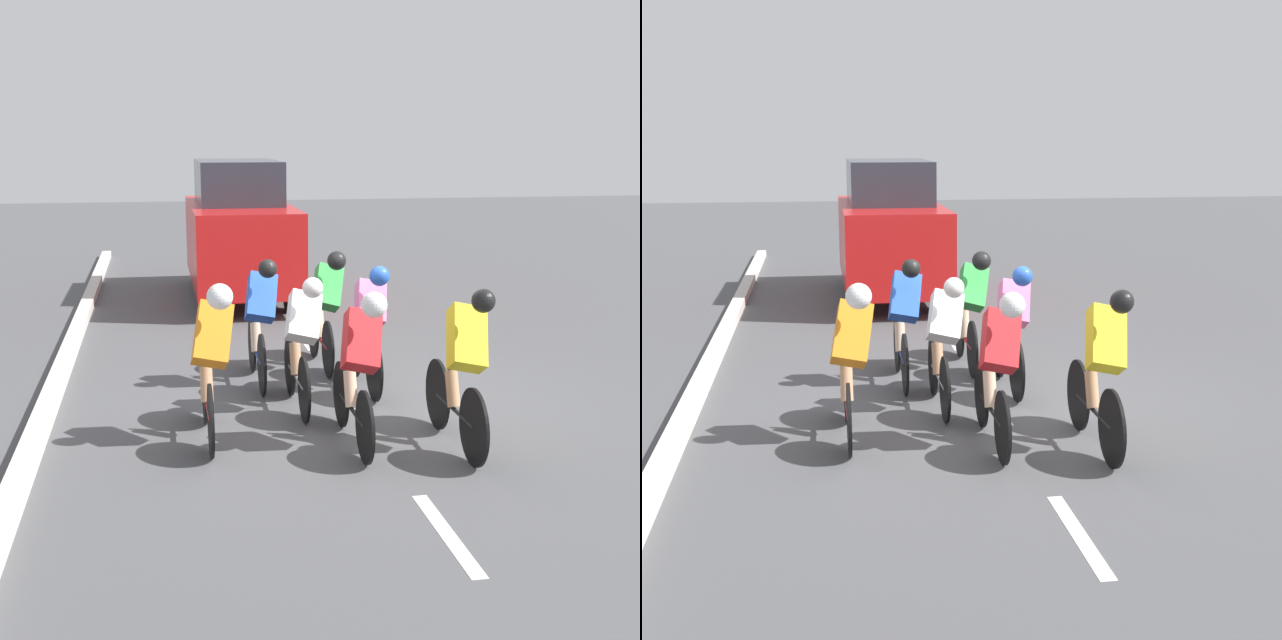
% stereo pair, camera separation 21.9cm
% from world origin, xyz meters
% --- Properties ---
extents(ground_plane, '(60.00, 60.00, 0.00)m').
position_xyz_m(ground_plane, '(0.00, 0.00, 0.00)').
color(ground_plane, '#4C4C4F').
extents(lane_stripe_near, '(0.12, 1.40, 0.01)m').
position_xyz_m(lane_stripe_near, '(0.00, 3.39, 0.00)').
color(lane_stripe_near, white).
rests_on(lane_stripe_near, ground).
extents(lane_stripe_mid, '(0.12, 1.40, 0.01)m').
position_xyz_m(lane_stripe_mid, '(0.00, 0.19, 0.00)').
color(lane_stripe_mid, white).
rests_on(lane_stripe_mid, ground).
extents(lane_stripe_far, '(0.12, 1.40, 0.01)m').
position_xyz_m(lane_stripe_far, '(0.00, -3.01, 0.00)').
color(lane_stripe_far, white).
rests_on(lane_stripe_far, ground).
extents(curb, '(0.20, 25.20, 0.14)m').
position_xyz_m(curb, '(3.20, 0.19, 0.07)').
color(curb, beige).
rests_on(curb, ground).
extents(cyclist_orange, '(0.43, 1.67, 1.55)m').
position_xyz_m(cyclist_orange, '(1.55, 1.08, 0.83)').
color(cyclist_orange, black).
rests_on(cyclist_orange, ground).
extents(cyclist_red, '(0.43, 1.70, 1.50)m').
position_xyz_m(cyclist_red, '(0.22, 1.46, 0.80)').
color(cyclist_red, black).
rests_on(cyclist_red, ground).
extents(cyclist_pink, '(0.41, 1.71, 1.46)m').
position_xyz_m(cyclist_pink, '(-0.29, -0.35, 0.76)').
color(cyclist_pink, black).
rests_on(cyclist_pink, ground).
extents(cyclist_blue, '(0.42, 1.72, 1.50)m').
position_xyz_m(cyclist_blue, '(0.88, -0.81, 0.78)').
color(cyclist_blue, black).
rests_on(cyclist_blue, ground).
extents(cyclist_green, '(0.45, 1.69, 1.49)m').
position_xyz_m(cyclist_green, '(-0.00, -1.40, 0.79)').
color(cyclist_green, black).
rests_on(cyclist_green, ground).
extents(cyclist_white, '(0.43, 1.65, 1.45)m').
position_xyz_m(cyclist_white, '(0.56, 0.24, 0.76)').
color(cyclist_white, black).
rests_on(cyclist_white, ground).
extents(cyclist_yellow, '(0.43, 1.73, 1.54)m').
position_xyz_m(cyclist_yellow, '(-0.70, 1.68, 0.80)').
color(cyclist_yellow, black).
rests_on(cyclist_yellow, ground).
extents(support_car, '(1.70, 4.41, 2.41)m').
position_xyz_m(support_car, '(0.59, -6.45, 1.19)').
color(support_car, black).
rests_on(support_car, ground).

